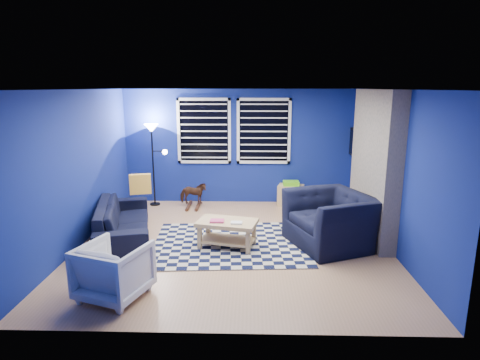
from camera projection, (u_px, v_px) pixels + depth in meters
The scene contains 18 objects.
floor at pixel (234, 243), 6.66m from camera, with size 5.00×5.00×0.00m, color tan.
ceiling at pixel (233, 89), 6.09m from camera, with size 5.00×5.00×0.00m, color white.
wall_back at pixel (238, 147), 8.81m from camera, with size 5.00×5.00×0.00m, color navy.
wall_left at pixel (78, 169), 6.44m from camera, with size 5.00×5.00×0.00m, color navy.
wall_right at pixel (392, 171), 6.31m from camera, with size 5.00×5.00×0.00m, color navy.
fireplace at pixel (373, 168), 6.81m from camera, with size 0.65×2.00×2.50m.
window_left at pixel (204, 131), 8.71m from camera, with size 1.17×0.06×1.42m.
window_right at pixel (264, 131), 8.68m from camera, with size 1.17×0.06×1.42m.
tv at pixel (357, 144), 8.22m from camera, with size 0.07×1.00×0.58m.
rug at pixel (230, 243), 6.64m from camera, with size 2.50×2.00×0.02m, color black.
sofa at pixel (123, 221), 6.84m from camera, with size 0.83×2.12×0.62m, color black.
armchair_big at pixel (331, 220), 6.51m from camera, with size 1.15×1.32×0.86m, color black.
armchair_bent at pixel (114, 271), 4.89m from camera, with size 0.74×0.76×0.70m, color gray.
rocking_horse at pixel (193, 193), 8.58m from camera, with size 0.58×0.26×0.49m, color #432B15.
coffee_table at pixel (227, 228), 6.43m from camera, with size 1.03×0.74×0.47m.
cabinet at pixel (291, 195), 8.76m from camera, with size 0.61×0.48×0.54m.
floor_lamp at pixel (153, 139), 8.52m from camera, with size 0.48×0.30×1.77m.
throw_pillow at pixel (140, 184), 7.34m from camera, with size 0.39×0.12×0.37m, color gold.
Camera 1 is at (0.28, -6.24, 2.53)m, focal length 30.00 mm.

